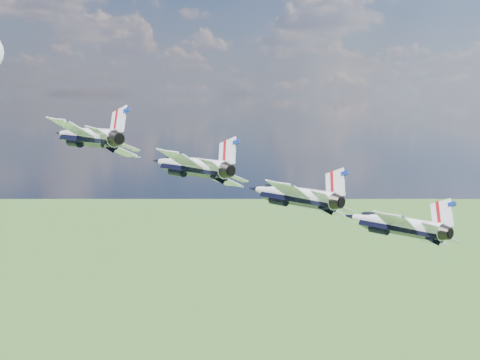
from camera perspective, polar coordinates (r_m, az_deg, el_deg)
jet_0 at (r=71.86m, az=-13.09°, el=3.71°), size 10.75×14.33×7.95m
jet_1 at (r=70.45m, az=-4.41°, el=1.26°), size 10.75×14.33×7.95m
jet_2 at (r=70.83m, az=4.39°, el=-1.25°), size 10.75×14.33×7.95m
jet_3 at (r=72.97m, az=12.89°, el=-3.65°), size 10.75×14.33×7.95m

